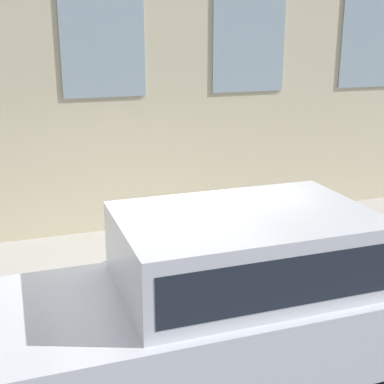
# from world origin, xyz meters

# --- Properties ---
(ground_plane) EXTENTS (80.00, 80.00, 0.00)m
(ground_plane) POSITION_xyz_m (0.00, 0.00, 0.00)
(ground_plane) COLOR #47474C
(sidewalk) EXTENTS (3.01, 60.00, 0.14)m
(sidewalk) POSITION_xyz_m (1.51, 0.00, 0.07)
(sidewalk) COLOR #B2ADA3
(sidewalk) RESTS_ON ground_plane
(fire_hydrant) EXTENTS (0.31, 0.43, 0.68)m
(fire_hydrant) POSITION_xyz_m (0.56, -0.48, 0.49)
(fire_hydrant) COLOR gray
(fire_hydrant) RESTS_ON sidewalk
(person) EXTENTS (0.28, 0.18, 1.15)m
(person) POSITION_xyz_m (1.13, -1.02, 0.83)
(person) COLOR #232328
(person) RESTS_ON sidewalk
(parked_car_silver_near) EXTENTS (1.82, 5.03, 1.84)m
(parked_car_silver_near) POSITION_xyz_m (-1.42, -0.50, 1.00)
(parked_car_silver_near) COLOR black
(parked_car_silver_near) RESTS_ON ground_plane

